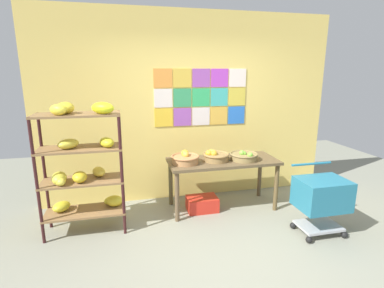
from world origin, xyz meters
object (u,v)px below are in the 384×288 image
Objects in this scene: fruit_basket_back_right at (185,158)px; produce_crate_under_table at (202,204)px; display_table at (223,166)px; shopping_cart at (322,196)px; fruit_basket_left at (244,156)px; fruit_basket_back_left at (215,156)px; banana_shelf_unit at (81,160)px.

produce_crate_under_table is at bearing -1.31° from fruit_basket_back_right.
shopping_cart is at bearing -46.34° from display_table.
produce_crate_under_table is at bearing 176.58° from fruit_basket_left.
produce_crate_under_table is 0.51× the size of shopping_cart.
fruit_basket_back_left is at bearing 136.35° from shopping_cart.
produce_crate_under_table is at bearing -173.50° from display_table.
produce_crate_under_table is 1.59m from shopping_cart.
display_table is at bearing 166.14° from fruit_basket_left.
banana_shelf_unit is 2.17m from fruit_basket_left.
display_table is 1.35m from shopping_cart.
fruit_basket_back_left is 0.85× the size of produce_crate_under_table.
fruit_basket_back_left reaches higher than display_table.
display_table is 1.86× the size of shopping_cart.
fruit_basket_back_left is at bearing -172.69° from display_table.
shopping_cart is (1.23, -0.93, 0.39)m from produce_crate_under_table.
shopping_cart is at bearing -14.39° from banana_shelf_unit.
banana_shelf_unit is 1.91m from display_table.
fruit_basket_back_left is 0.44m from fruit_basket_back_right.
shopping_cart is (1.04, -0.95, -0.31)m from fruit_basket_back_left.
produce_crate_under_table is (-0.19, -0.02, -0.70)m from fruit_basket_back_left.
fruit_basket_back_left is 0.92× the size of fruit_basket_left.
fruit_basket_back_right reaches higher than display_table.
shopping_cart is (0.92, -0.97, -0.15)m from display_table.
fruit_basket_back_left reaches higher than shopping_cart.
fruit_basket_back_left reaches higher than fruit_basket_left.
shopping_cart reaches higher than produce_crate_under_table.
display_table is 3.92× the size of fruit_basket_left.
produce_crate_under_table is (-0.31, -0.04, -0.54)m from display_table.
display_table is 0.33m from fruit_basket_left.
fruit_basket_back_right is at bearing 146.41° from shopping_cart.
fruit_basket_back_left is 0.94× the size of fruit_basket_back_right.
shopping_cart is at bearing -32.38° from fruit_basket_back_right.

